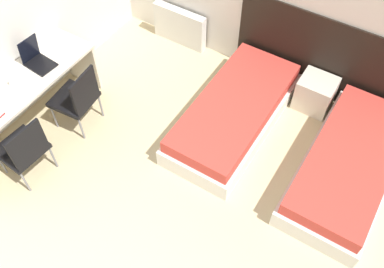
{
  "coord_description": "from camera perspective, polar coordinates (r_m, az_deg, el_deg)",
  "views": [
    {
      "loc": [
        1.45,
        -0.12,
        4.15
      ],
      "look_at": [
        0.0,
        2.21,
        0.55
      ],
      "focal_mm": 40.0,
      "sensor_mm": 36.0,
      "label": 1
    }
  ],
  "objects": [
    {
      "name": "bed_near_door",
      "position": [
        5.02,
        20.07,
        -3.97
      ],
      "size": [
        0.9,
        2.0,
        0.42
      ],
      "color": "silver",
      "rests_on": "ground_plane"
    },
    {
      "name": "radiator",
      "position": [
        6.22,
        -1.66,
        14.14
      ],
      "size": [
        0.8,
        0.12,
        0.54
      ],
      "color": "silver",
      "rests_on": "ground_plane"
    },
    {
      "name": "wall_left",
      "position": [
        5.09,
        -24.0,
        14.65
      ],
      "size": [
        0.05,
        5.01,
        2.7
      ],
      "color": "silver",
      "rests_on": "ground_plane"
    },
    {
      "name": "chair_near_notebook",
      "position": [
        4.85,
        -21.55,
        -1.77
      ],
      "size": [
        0.5,
        0.5,
        0.88
      ],
      "rotation": [
        0.0,
        0.0,
        -0.08
      ],
      "color": "black",
      "rests_on": "ground_plane"
    },
    {
      "name": "chair_near_laptop",
      "position": [
        5.14,
        -15.03,
        4.77
      ],
      "size": [
        0.5,
        0.5,
        0.88
      ],
      "rotation": [
        0.0,
        0.0,
        0.09
      ],
      "color": "black",
      "rests_on": "ground_plane"
    },
    {
      "name": "desk",
      "position": [
        5.18,
        -22.19,
        4.47
      ],
      "size": [
        0.6,
        2.03,
        0.75
      ],
      "color": "beige",
      "rests_on": "ground_plane"
    },
    {
      "name": "bed_near_window",
      "position": [
        5.19,
        5.63,
        2.78
      ],
      "size": [
        0.9,
        2.0,
        0.42
      ],
      "color": "silver",
      "rests_on": "ground_plane"
    },
    {
      "name": "laptop",
      "position": [
        5.21,
        -20.01,
        9.35
      ],
      "size": [
        0.34,
        0.28,
        0.33
      ],
      "rotation": [
        0.0,
        0.0,
        -0.08
      ],
      "color": "black",
      "rests_on": "desk"
    },
    {
      "name": "headboard_panel",
      "position": [
        5.49,
        17.8,
        9.15
      ],
      "size": [
        2.43,
        0.03,
        1.15
      ],
      "color": "black",
      "rests_on": "ground_plane"
    },
    {
      "name": "nightstand",
      "position": [
        5.57,
        16.11,
        5.23
      ],
      "size": [
        0.44,
        0.39,
        0.44
      ],
      "color": "beige",
      "rests_on": "ground_plane"
    },
    {
      "name": "mug",
      "position": [
        5.07,
        -22.82,
        6.43
      ],
      "size": [
        0.08,
        0.08,
        0.09
      ],
      "color": "white",
      "rests_on": "desk"
    }
  ]
}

